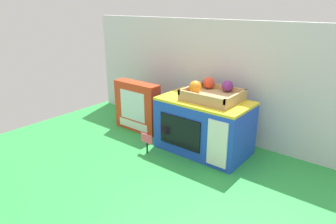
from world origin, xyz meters
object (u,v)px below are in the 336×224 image
at_px(food_groups_crate, 212,93).
at_px(toy_microwave, 204,126).
at_px(price_sign, 147,141).
at_px(cookie_set_box, 137,107).

bearing_deg(food_groups_crate, toy_microwave, -111.59).
xyz_separation_m(food_groups_crate, price_sign, (-0.21, -0.24, -0.22)).
bearing_deg(toy_microwave, cookie_set_box, -178.13).
distance_m(cookie_set_box, price_sign, 0.31).
xyz_separation_m(toy_microwave, price_sign, (-0.19, -0.20, -0.06)).
distance_m(toy_microwave, cookie_set_box, 0.44).
relative_size(toy_microwave, price_sign, 4.34).
bearing_deg(cookie_set_box, price_sign, -37.49).
distance_m(food_groups_crate, cookie_set_box, 0.48).
relative_size(food_groups_crate, cookie_set_box, 0.87).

